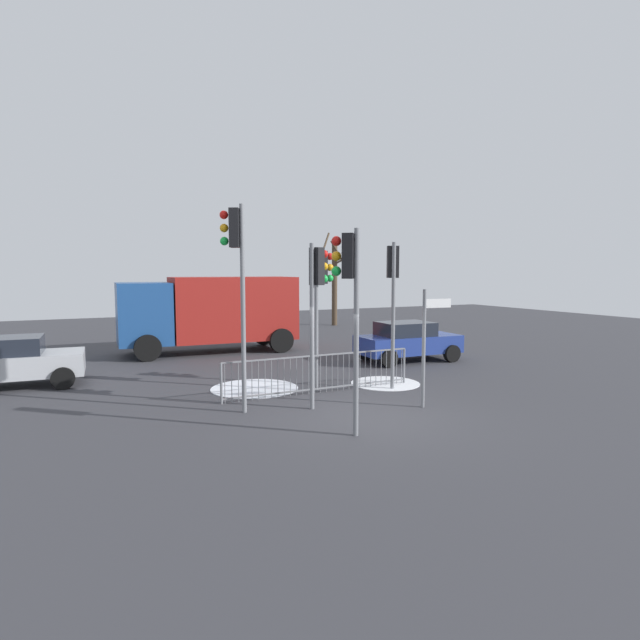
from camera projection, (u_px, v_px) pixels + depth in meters
The scene contains 14 objects.
ground_plane at pixel (369, 417), 12.02m from camera, with size 60.00×60.00×0.00m, color #38383D.
traffic_light_rear_right at pixel (393, 282), 14.71m from camera, with size 0.39×0.54×4.17m.
traffic_light_mid_right at pixel (349, 285), 10.40m from camera, with size 0.48×0.45×4.21m.
traffic_light_mid_left at pixel (316, 288), 12.53m from camera, with size 0.55×0.38×4.02m.
traffic_light_foreground_right at pixel (236, 261), 12.06m from camera, with size 0.52×0.41×4.90m.
traffic_light_foreground_left at pixel (321, 286), 14.31m from camera, with size 0.57×0.32×4.01m.
direction_sign_post at pixel (426, 341), 12.73m from camera, with size 0.79×0.13×2.92m.
pedestrian_guard_railing at pixel (320, 373), 14.33m from camera, with size 5.65×0.12×1.07m.
car_silver_far at pixel (11, 361), 14.96m from camera, with size 3.88×2.08×1.47m.
car_blue_mid at pixel (407, 341), 19.33m from camera, with size 3.85×2.02×1.47m.
delivery_truck at pixel (211, 310), 21.31m from camera, with size 7.13×2.92×3.10m.
bare_tree_centre at pixel (335, 280), 31.81m from camera, with size 2.16×2.18×5.71m.
snow_patch_kerb at pixel (385, 383), 15.55m from camera, with size 2.06×2.06×0.01m, color white.
snow_patch_island at pixel (255, 388), 14.89m from camera, with size 2.50×2.50×0.01m, color white.
Camera 1 is at (-6.10, -10.11, 3.38)m, focal length 29.15 mm.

